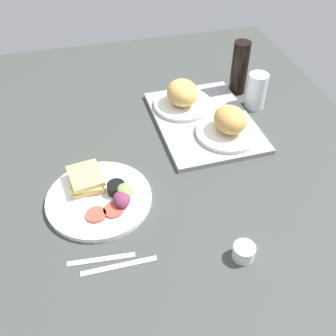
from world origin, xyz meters
The scene contains 10 objects.
ground_plane centered at (0.00, 0.00, -1.50)cm, with size 190.00×150.00×3.00cm, color #383D38.
serving_tray centered at (-21.91, 22.39, 0.80)cm, with size 45.00×33.00×1.60cm, color gray.
bread_plate_near centered at (-31.80, 17.14, 5.76)cm, with size 21.43×21.43×10.31cm.
bread_plate_far centered at (-12.14, 27.68, 5.44)cm, with size 21.54×21.54×9.88cm.
plate_with_salad centered at (5.63, -18.05, 1.65)cm, with size 30.09×30.09×5.40cm.
drinking_glass centered at (-27.19, 43.98, 6.72)cm, with size 7.17×7.17×13.45cm, color silver.
soda_bottle centered at (-38.89, 41.65, 10.25)cm, with size 6.40×6.40×20.50cm, color black.
espresso_cup centered at (34.20, 14.13, 2.00)cm, with size 5.60×5.60×4.00cm, color silver.
fork centered at (26.28, -20.46, 0.25)cm, with size 17.00×1.40×0.50cm, color #B7B7BC.
knife centered at (29.28, -16.46, 0.25)cm, with size 19.00×1.40×0.50cm, color #B7B7BC.
Camera 1 is at (84.02, -18.09, 82.81)cm, focal length 41.52 mm.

